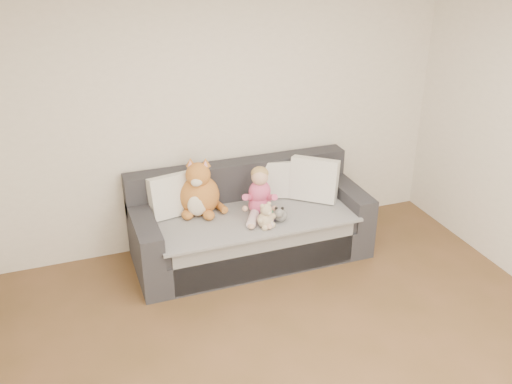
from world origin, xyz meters
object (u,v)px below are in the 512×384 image
(sofa, at_px, (249,225))
(plush_cat, at_px, (199,193))
(teddy_bear, at_px, (266,217))
(toddler, at_px, (260,195))
(sippy_cup, at_px, (271,214))

(sofa, xyz_separation_m, plush_cat, (-0.45, 0.11, 0.37))
(sofa, relative_size, teddy_bear, 9.04)
(toddler, xyz_separation_m, plush_cat, (-0.51, 0.21, 0.01))
(teddy_bear, xyz_separation_m, sippy_cup, (0.09, 0.10, -0.04))
(sofa, distance_m, teddy_bear, 0.44)
(toddler, height_order, teddy_bear, toddler)
(sofa, height_order, sippy_cup, sofa)
(plush_cat, xyz_separation_m, teddy_bear, (0.48, -0.47, -0.11))
(toddler, height_order, plush_cat, plush_cat)
(plush_cat, bearing_deg, toddler, -0.23)
(plush_cat, bearing_deg, teddy_bear, -21.95)
(teddy_bear, bearing_deg, toddler, 65.47)
(plush_cat, xyz_separation_m, sippy_cup, (0.57, -0.37, -0.15))
(plush_cat, bearing_deg, sippy_cup, -10.44)
(sofa, relative_size, sippy_cup, 19.08)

